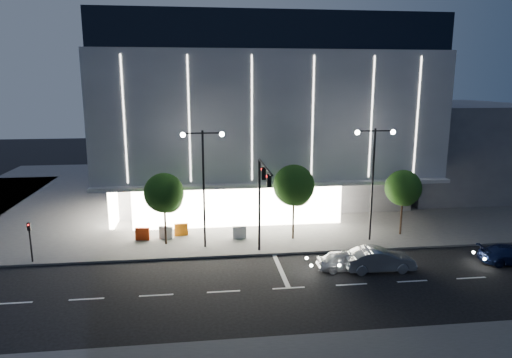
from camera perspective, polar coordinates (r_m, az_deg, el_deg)
The scene contains 18 objects.
ground at distance 29.94m, azimuth -0.31°, elevation -12.45°, with size 160.00×160.00×0.00m, color black.
sidewalk_museum at distance 53.17m, azimuth 2.01°, elevation -1.42°, with size 70.00×40.00×0.15m, color #474747.
museum at distance 49.87m, azimuth 0.08°, elevation 8.40°, with size 30.00×25.80×18.00m.
annex_building at distance 59.29m, azimuth 22.58°, elevation 3.90°, with size 16.00×20.00×10.00m, color #4C4C51.
traffic_mast at distance 31.57m, azimuth 0.77°, elevation -1.50°, with size 0.33×5.89×7.07m.
street_lamp_west at distance 33.70m, azimuth -6.60°, elevation 0.90°, with size 3.16×0.36×9.00m.
street_lamp_east at distance 36.18m, azimuth 14.46°, elevation 1.36°, with size 3.16×0.36×9.00m.
ped_signal_far at distance 35.31m, azimuth -26.40°, elevation -6.61°, with size 0.22×0.24×3.00m.
tree_left at distance 35.22m, azimuth -11.38°, elevation -1.98°, with size 3.02×3.02×5.72m.
tree_mid at distance 35.77m, azimuth 4.78°, elevation -1.07°, with size 3.25×3.25×6.15m.
tree_right at distance 38.70m, azimuth 17.93°, elevation -1.30°, with size 2.91×2.91×5.51m.
car_lead at distance 31.69m, azimuth 11.06°, elevation -9.99°, with size 1.53×3.80×1.29m, color #A8AAB0.
car_second at distance 32.04m, azimuth 15.10°, elevation -9.70°, with size 1.64×4.72×1.55m, color #9B9EA2.
car_third at distance 36.75m, azimuth 29.34°, elevation -8.25°, with size 1.80×4.43×1.29m, color #131D47.
barrier_a at distance 37.39m, azimuth -14.02°, elevation -6.68°, with size 1.10×0.25×1.00m, color red.
barrier_b at distance 37.34m, azimuth -11.19°, elevation -6.58°, with size 1.10×0.25×1.00m, color silver.
barrier_c at distance 37.83m, azimuth -9.35°, elevation -6.26°, with size 1.10×0.25×1.00m, color #D8650C.
barrier_d at distance 36.70m, azimuth -2.08°, elevation -6.68°, with size 1.10×0.25×1.00m, color #BCBCBC.
Camera 1 is at (-3.18, -27.08, 12.38)m, focal length 32.00 mm.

